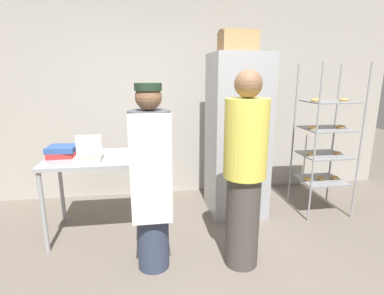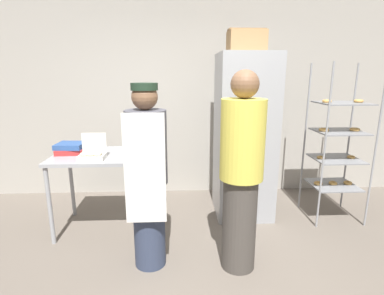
{
  "view_description": "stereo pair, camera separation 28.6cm",
  "coord_description": "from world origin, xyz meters",
  "px_view_note": "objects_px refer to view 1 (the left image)",
  "views": [
    {
      "loc": [
        -0.41,
        -1.95,
        1.71
      ],
      "look_at": [
        0.01,
        0.8,
        1.03
      ],
      "focal_mm": 28.0,
      "sensor_mm": 36.0,
      "label": 1
    },
    {
      "loc": [
        -0.13,
        -1.98,
        1.71
      ],
      "look_at": [
        0.01,
        0.8,
        1.03
      ],
      "focal_mm": 28.0,
      "sensor_mm": 36.0,
      "label": 2
    }
  ],
  "objects_px": {
    "cardboard_storage_box": "(238,42)",
    "person_customer": "(245,172)",
    "refrigerator": "(237,136)",
    "binder_stack": "(63,151)",
    "baking_rack": "(325,142)",
    "person_baker": "(151,178)",
    "blender_pitcher": "(137,140)",
    "donut_box": "(87,157)"
  },
  "relations": [
    {
      "from": "refrigerator",
      "to": "baking_rack",
      "type": "height_order",
      "value": "refrigerator"
    },
    {
      "from": "refrigerator",
      "to": "person_baker",
      "type": "xyz_separation_m",
      "value": [
        -1.07,
        -1.03,
        -0.12
      ]
    },
    {
      "from": "person_baker",
      "to": "baking_rack",
      "type": "bearing_deg",
      "value": 21.91
    },
    {
      "from": "donut_box",
      "to": "cardboard_storage_box",
      "type": "distance_m",
      "value": 2.12
    },
    {
      "from": "binder_stack",
      "to": "person_customer",
      "type": "height_order",
      "value": "person_customer"
    },
    {
      "from": "blender_pitcher",
      "to": "cardboard_storage_box",
      "type": "relative_size",
      "value": 0.62
    },
    {
      "from": "refrigerator",
      "to": "person_customer",
      "type": "relative_size",
      "value": 1.11
    },
    {
      "from": "cardboard_storage_box",
      "to": "person_customer",
      "type": "relative_size",
      "value": 0.24
    },
    {
      "from": "donut_box",
      "to": "binder_stack",
      "type": "relative_size",
      "value": 0.84
    },
    {
      "from": "cardboard_storage_box",
      "to": "person_customer",
      "type": "height_order",
      "value": "cardboard_storage_box"
    },
    {
      "from": "blender_pitcher",
      "to": "binder_stack",
      "type": "distance_m",
      "value": 0.79
    },
    {
      "from": "cardboard_storage_box",
      "to": "person_baker",
      "type": "bearing_deg",
      "value": -133.51
    },
    {
      "from": "binder_stack",
      "to": "cardboard_storage_box",
      "type": "relative_size",
      "value": 0.73
    },
    {
      "from": "blender_pitcher",
      "to": "binder_stack",
      "type": "bearing_deg",
      "value": -169.02
    },
    {
      "from": "person_customer",
      "to": "binder_stack",
      "type": "bearing_deg",
      "value": 153.66
    },
    {
      "from": "refrigerator",
      "to": "blender_pitcher",
      "type": "relative_size",
      "value": 7.44
    },
    {
      "from": "donut_box",
      "to": "person_customer",
      "type": "height_order",
      "value": "person_customer"
    },
    {
      "from": "baking_rack",
      "to": "person_baker",
      "type": "relative_size",
      "value": 1.12
    },
    {
      "from": "person_baker",
      "to": "cardboard_storage_box",
      "type": "bearing_deg",
      "value": 46.49
    },
    {
      "from": "cardboard_storage_box",
      "to": "donut_box",
      "type": "bearing_deg",
      "value": -160.61
    },
    {
      "from": "person_baker",
      "to": "refrigerator",
      "type": "bearing_deg",
      "value": 44.1
    },
    {
      "from": "blender_pitcher",
      "to": "person_baker",
      "type": "xyz_separation_m",
      "value": [
        0.13,
        -0.92,
        -0.13
      ]
    },
    {
      "from": "refrigerator",
      "to": "binder_stack",
      "type": "xyz_separation_m",
      "value": [
        -1.97,
        -0.26,
        -0.05
      ]
    },
    {
      "from": "refrigerator",
      "to": "blender_pitcher",
      "type": "xyz_separation_m",
      "value": [
        -1.2,
        -0.11,
        0.01
      ]
    },
    {
      "from": "binder_stack",
      "to": "person_baker",
      "type": "relative_size",
      "value": 0.19
    },
    {
      "from": "person_customer",
      "to": "blender_pitcher",
      "type": "bearing_deg",
      "value": 133.17
    },
    {
      "from": "donut_box",
      "to": "blender_pitcher",
      "type": "relative_size",
      "value": 0.98
    },
    {
      "from": "binder_stack",
      "to": "person_baker",
      "type": "distance_m",
      "value": 1.19
    },
    {
      "from": "donut_box",
      "to": "cardboard_storage_box",
      "type": "relative_size",
      "value": 0.61
    },
    {
      "from": "donut_box",
      "to": "person_baker",
      "type": "xyz_separation_m",
      "value": [
        0.61,
        -0.53,
        -0.06
      ]
    },
    {
      "from": "binder_stack",
      "to": "person_baker",
      "type": "bearing_deg",
      "value": -40.52
    },
    {
      "from": "refrigerator",
      "to": "binder_stack",
      "type": "bearing_deg",
      "value": -172.51
    },
    {
      "from": "cardboard_storage_box",
      "to": "person_baker",
      "type": "height_order",
      "value": "cardboard_storage_box"
    },
    {
      "from": "baking_rack",
      "to": "blender_pitcher",
      "type": "height_order",
      "value": "baking_rack"
    },
    {
      "from": "donut_box",
      "to": "binder_stack",
      "type": "xyz_separation_m",
      "value": [
        -0.3,
        0.24,
        0.01
      ]
    },
    {
      "from": "donut_box",
      "to": "person_customer",
      "type": "distance_m",
      "value": 1.54
    },
    {
      "from": "refrigerator",
      "to": "baking_rack",
      "type": "relative_size",
      "value": 1.06
    },
    {
      "from": "person_baker",
      "to": "binder_stack",
      "type": "bearing_deg",
      "value": 139.48
    },
    {
      "from": "blender_pitcher",
      "to": "binder_stack",
      "type": "xyz_separation_m",
      "value": [
        -0.77,
        -0.15,
        -0.06
      ]
    },
    {
      "from": "person_baker",
      "to": "blender_pitcher",
      "type": "bearing_deg",
      "value": 98.16
    },
    {
      "from": "refrigerator",
      "to": "cardboard_storage_box",
      "type": "relative_size",
      "value": 4.63
    },
    {
      "from": "donut_box",
      "to": "person_baker",
      "type": "relative_size",
      "value": 0.16
    }
  ]
}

